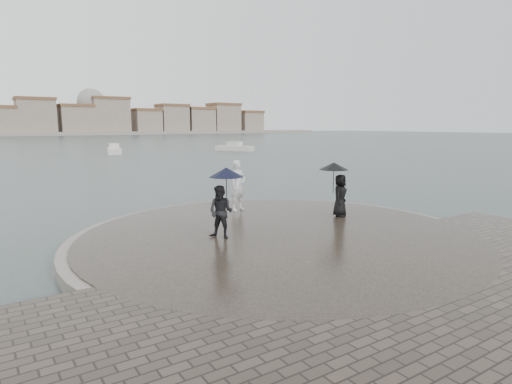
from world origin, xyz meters
TOP-DOWN VIEW (x-y plane):
  - ground at (0.00, 0.00)m, footprint 400.00×400.00m
  - kerb_ring at (0.00, 3.50)m, footprint 12.50×12.50m
  - quay_tip at (0.00, 3.50)m, footprint 11.90×11.90m
  - statue at (0.75, 7.20)m, footprint 0.79×0.60m
  - visitor_left at (-1.70, 3.98)m, footprint 1.22×1.09m
  - visitor_right at (3.15, 4.27)m, footprint 1.23×1.07m
  - boats at (4.83, 41.75)m, footprint 42.22×23.91m

SIDE VIEW (x-z plane):
  - ground at x=0.00m, z-range 0.00..0.00m
  - kerb_ring at x=0.00m, z-range 0.00..0.32m
  - quay_tip at x=0.00m, z-range 0.00..0.36m
  - boats at x=4.83m, z-range -0.37..1.13m
  - statue at x=0.75m, z-range 0.36..2.30m
  - visitor_left at x=-1.70m, z-range 0.46..2.50m
  - visitor_right at x=3.15m, z-range 0.52..2.47m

